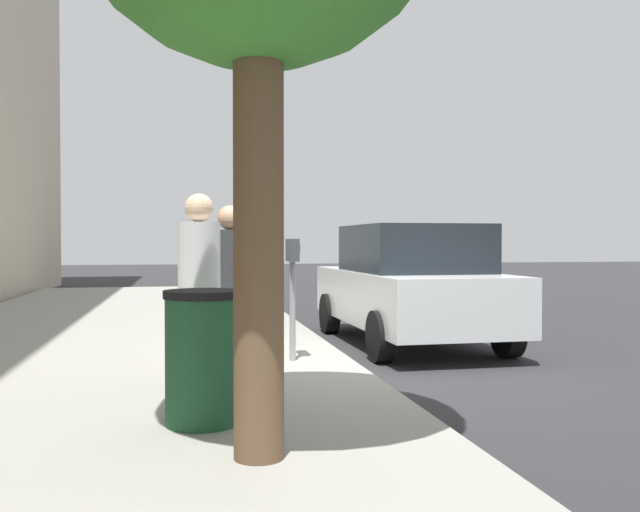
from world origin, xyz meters
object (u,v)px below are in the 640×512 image
at_px(pedestrian_bystander, 199,272).
at_px(parked_sedan_near, 410,284).
at_px(parking_meter, 293,273).
at_px(traffic_signal, 244,201).
at_px(pedestrian_at_meter, 230,272).
at_px(trash_bin, 203,357).

height_order(pedestrian_bystander, parked_sedan_near, pedestrian_bystander).
relative_size(parking_meter, pedestrian_bystander, 0.77).
xyz_separation_m(parking_meter, traffic_signal, (9.76, -0.27, 1.41)).
bearing_deg(pedestrian_at_meter, pedestrian_bystander, -134.83).
bearing_deg(traffic_signal, parked_sedan_near, -167.23).
xyz_separation_m(parking_meter, pedestrian_bystander, (-1.23, 1.09, 0.08)).
xyz_separation_m(parking_meter, pedestrian_at_meter, (-0.36, 0.74, 0.03)).
xyz_separation_m(pedestrian_at_meter, traffic_signal, (10.11, -1.01, 1.38)).
bearing_deg(parking_meter, trash_bin, 157.21).
bearing_deg(traffic_signal, pedestrian_bystander, 172.96).
relative_size(parking_meter, pedestrian_at_meter, 0.80).
relative_size(pedestrian_bystander, traffic_signal, 0.51).
xyz_separation_m(parked_sedan_near, trash_bin, (-4.49, 3.15, -0.24)).
distance_m(traffic_signal, trash_bin, 12.58).
xyz_separation_m(parking_meter, trash_bin, (-2.60, 1.09, -0.51)).
distance_m(parking_meter, traffic_signal, 9.86).
distance_m(parking_meter, pedestrian_bystander, 1.64).
xyz_separation_m(traffic_signal, trash_bin, (-12.36, 1.36, -1.92)).
xyz_separation_m(parked_sedan_near, traffic_signal, (7.87, 1.78, 1.68)).
height_order(pedestrian_bystander, traffic_signal, traffic_signal).
bearing_deg(pedestrian_bystander, parking_meter, -16.47).
distance_m(parking_meter, pedestrian_at_meter, 0.83).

